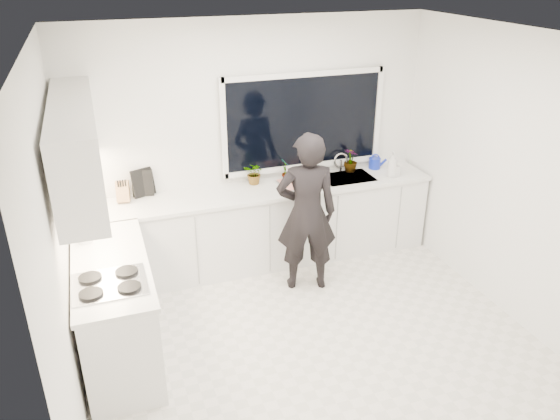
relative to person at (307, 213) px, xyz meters
name	(u,v)px	position (x,y,z in m)	size (l,w,h in m)	color
floor	(309,336)	(-0.29, -0.83, -0.87)	(4.00, 3.50, 0.02)	beige
wall_back	(252,143)	(-0.29, 0.93, 0.49)	(4.00, 0.02, 2.70)	white
wall_left	(56,243)	(-2.30, -0.83, 0.49)	(0.02, 3.50, 2.70)	white
wall_right	(508,176)	(1.72, -0.83, 0.49)	(0.02, 3.50, 2.70)	white
ceiling	(317,36)	(-0.29, -0.83, 1.85)	(4.00, 3.50, 0.02)	white
window	(304,122)	(0.31, 0.90, 0.69)	(1.80, 0.02, 1.00)	black
base_cabinets_back	(262,228)	(-0.29, 0.62, -0.42)	(3.92, 0.58, 0.88)	white
base_cabinets_left	(117,310)	(-1.96, -0.48, -0.42)	(0.58, 1.60, 0.88)	white
countertop_back	(261,191)	(-0.29, 0.61, 0.04)	(3.94, 0.62, 0.04)	silver
countertop_left	(110,265)	(-1.96, -0.48, 0.04)	(0.62, 1.60, 0.04)	silver
upper_cabinets	(76,145)	(-2.08, -0.13, 0.99)	(0.34, 2.10, 0.70)	white
sink	(347,181)	(0.76, 0.62, 0.01)	(0.58, 0.42, 0.14)	silver
faucet	(341,163)	(0.76, 0.82, 0.17)	(0.03, 0.03, 0.22)	silver
stovetop	(110,283)	(-1.98, -0.83, 0.08)	(0.56, 0.48, 0.03)	black
person	(307,213)	(0.00, 0.00, 0.00)	(0.62, 0.41, 1.71)	black
pizza_tray	(302,183)	(0.18, 0.59, 0.08)	(0.51, 0.38, 0.03)	#BCBDC1
pizza	(302,182)	(0.18, 0.59, 0.10)	(0.47, 0.33, 0.01)	red
watering_can	(375,163)	(1.19, 0.78, 0.13)	(0.14, 0.14, 0.13)	#1226B1
paper_towel_roll	(82,197)	(-2.14, 0.72, 0.19)	(0.11, 0.11, 0.26)	silver
knife_block	(123,192)	(-1.74, 0.76, 0.17)	(0.13, 0.10, 0.22)	#986A47
utensil_crock	(84,234)	(-2.14, -0.03, 0.14)	(0.13, 0.13, 0.16)	silver
picture_frame_large	(143,183)	(-1.53, 0.86, 0.20)	(0.22, 0.02, 0.28)	black
picture_frame_small	(143,182)	(-1.52, 0.86, 0.21)	(0.25, 0.02, 0.30)	black
herb_plants	(296,167)	(0.18, 0.78, 0.20)	(1.44, 0.30, 0.31)	#26662D
soap_bottles	(393,166)	(1.25, 0.47, 0.20)	(0.17, 0.15, 0.30)	#D8BF66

